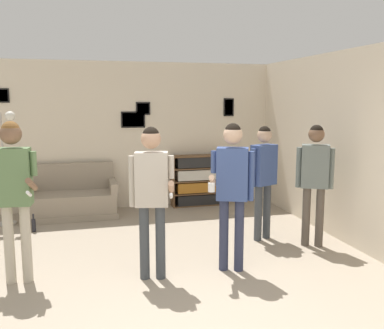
{
  "coord_description": "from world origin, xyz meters",
  "views": [
    {
      "loc": [
        -0.84,
        -3.19,
        2.01
      ],
      "look_at": [
        0.6,
        2.38,
        1.14
      ],
      "focal_mm": 40.0,
      "sensor_mm": 36.0,
      "label": 1
    }
  ],
  "objects_px": {
    "person_watcher_holding_cup": "(232,181)",
    "bottle_on_floor": "(34,225)",
    "person_spectator_far_right": "(315,173)",
    "bookshelf": "(199,180)",
    "person_player_foreground_left": "(14,184)",
    "person_spectator_near_bookshelf": "(264,171)",
    "person_player_foreground_center": "(152,186)",
    "floor_lamp": "(3,147)",
    "couch": "(71,199)"
  },
  "relations": [
    {
      "from": "person_watcher_holding_cup",
      "to": "bottle_on_floor",
      "type": "relative_size",
      "value": 6.18
    },
    {
      "from": "person_player_foreground_center",
      "to": "person_spectator_far_right",
      "type": "relative_size",
      "value": 1.03
    },
    {
      "from": "couch",
      "to": "person_spectator_far_right",
      "type": "height_order",
      "value": "person_spectator_far_right"
    },
    {
      "from": "person_watcher_holding_cup",
      "to": "person_spectator_far_right",
      "type": "xyz_separation_m",
      "value": [
        1.38,
        0.53,
        -0.05
      ]
    },
    {
      "from": "person_player_foreground_center",
      "to": "person_spectator_far_right",
      "type": "distance_m",
      "value": 2.38
    },
    {
      "from": "person_spectator_near_bookshelf",
      "to": "person_spectator_far_right",
      "type": "height_order",
      "value": "person_spectator_far_right"
    },
    {
      "from": "person_watcher_holding_cup",
      "to": "person_spectator_near_bookshelf",
      "type": "bearing_deg",
      "value": 49.64
    },
    {
      "from": "floor_lamp",
      "to": "person_player_foreground_left",
      "type": "relative_size",
      "value": 1.02
    },
    {
      "from": "person_player_foreground_center",
      "to": "person_watcher_holding_cup",
      "type": "distance_m",
      "value": 0.94
    },
    {
      "from": "couch",
      "to": "person_player_foreground_center",
      "type": "relative_size",
      "value": 0.92
    },
    {
      "from": "person_spectator_near_bookshelf",
      "to": "person_spectator_far_right",
      "type": "xyz_separation_m",
      "value": [
        0.55,
        -0.44,
        0.03
      ]
    },
    {
      "from": "person_player_foreground_left",
      "to": "bottle_on_floor",
      "type": "relative_size",
      "value": 6.33
    },
    {
      "from": "bookshelf",
      "to": "floor_lamp",
      "type": "bearing_deg",
      "value": -172.12
    },
    {
      "from": "person_player_foreground_left",
      "to": "person_spectator_near_bookshelf",
      "type": "height_order",
      "value": "person_player_foreground_left"
    },
    {
      "from": "bookshelf",
      "to": "person_player_foreground_left",
      "type": "bearing_deg",
      "value": -134.69
    },
    {
      "from": "person_player_foreground_left",
      "to": "floor_lamp",
      "type": "bearing_deg",
      "value": 101.47
    },
    {
      "from": "floor_lamp",
      "to": "person_watcher_holding_cup",
      "type": "bearing_deg",
      "value": -43.14
    },
    {
      "from": "floor_lamp",
      "to": "person_spectator_near_bookshelf",
      "type": "height_order",
      "value": "floor_lamp"
    },
    {
      "from": "bookshelf",
      "to": "person_watcher_holding_cup",
      "type": "distance_m",
      "value": 3.27
    },
    {
      "from": "couch",
      "to": "person_spectator_far_right",
      "type": "bearing_deg",
      "value": -36.75
    },
    {
      "from": "person_player_foreground_left",
      "to": "person_spectator_far_right",
      "type": "bearing_deg",
      "value": 4.0
    },
    {
      "from": "couch",
      "to": "person_spectator_near_bookshelf",
      "type": "distance_m",
      "value": 3.45
    },
    {
      "from": "person_player_foreground_left",
      "to": "person_spectator_near_bookshelf",
      "type": "xyz_separation_m",
      "value": [
        3.22,
        0.71,
        -0.11
      ]
    },
    {
      "from": "person_watcher_holding_cup",
      "to": "person_spectator_near_bookshelf",
      "type": "relative_size",
      "value": 1.06
    },
    {
      "from": "floor_lamp",
      "to": "person_watcher_holding_cup",
      "type": "distance_m",
      "value": 3.96
    },
    {
      "from": "person_watcher_holding_cup",
      "to": "bookshelf",
      "type": "bearing_deg",
      "value": 81.36
    },
    {
      "from": "person_player_foreground_left",
      "to": "person_player_foreground_center",
      "type": "distance_m",
      "value": 1.48
    },
    {
      "from": "couch",
      "to": "bookshelf",
      "type": "height_order",
      "value": "bookshelf"
    },
    {
      "from": "couch",
      "to": "person_watcher_holding_cup",
      "type": "relative_size",
      "value": 0.91
    },
    {
      "from": "person_spectator_near_bookshelf",
      "to": "person_player_foreground_center",
      "type": "bearing_deg",
      "value": -151.11
    },
    {
      "from": "person_spectator_near_bookshelf",
      "to": "bottle_on_floor",
      "type": "bearing_deg",
      "value": 159.75
    },
    {
      "from": "couch",
      "to": "person_player_foreground_left",
      "type": "distance_m",
      "value": 2.87
    },
    {
      "from": "couch",
      "to": "floor_lamp",
      "type": "relative_size",
      "value": 0.87
    },
    {
      "from": "bookshelf",
      "to": "person_spectator_near_bookshelf",
      "type": "height_order",
      "value": "person_spectator_near_bookshelf"
    },
    {
      "from": "floor_lamp",
      "to": "couch",
      "type": "bearing_deg",
      "value": 15.22
    },
    {
      "from": "floor_lamp",
      "to": "person_player_foreground_center",
      "type": "distance_m",
      "value": 3.34
    },
    {
      "from": "floor_lamp",
      "to": "bottle_on_floor",
      "type": "xyz_separation_m",
      "value": [
        0.46,
        -0.53,
        -1.16
      ]
    },
    {
      "from": "couch",
      "to": "bottle_on_floor",
      "type": "relative_size",
      "value": 5.61
    },
    {
      "from": "floor_lamp",
      "to": "person_player_foreground_left",
      "type": "xyz_separation_m",
      "value": [
        0.49,
        -2.44,
        -0.15
      ]
    },
    {
      "from": "couch",
      "to": "bookshelf",
      "type": "xyz_separation_m",
      "value": [
        2.38,
        0.2,
        0.19
      ]
    },
    {
      "from": "floor_lamp",
      "to": "person_spectator_near_bookshelf",
      "type": "bearing_deg",
      "value": -25.0
    },
    {
      "from": "person_watcher_holding_cup",
      "to": "person_spectator_far_right",
      "type": "height_order",
      "value": "person_watcher_holding_cup"
    },
    {
      "from": "bookshelf",
      "to": "person_player_foreground_center",
      "type": "xyz_separation_m",
      "value": [
        -1.42,
        -3.17,
        0.58
      ]
    },
    {
      "from": "floor_lamp",
      "to": "bookshelf",
      "type": "bearing_deg",
      "value": 7.88
    },
    {
      "from": "floor_lamp",
      "to": "person_spectator_far_right",
      "type": "height_order",
      "value": "floor_lamp"
    },
    {
      "from": "person_spectator_near_bookshelf",
      "to": "couch",
      "type": "bearing_deg",
      "value": 143.66
    },
    {
      "from": "person_spectator_near_bookshelf",
      "to": "person_spectator_far_right",
      "type": "bearing_deg",
      "value": -38.7
    },
    {
      "from": "couch",
      "to": "person_player_foreground_center",
      "type": "height_order",
      "value": "person_player_foreground_center"
    },
    {
      "from": "person_watcher_holding_cup",
      "to": "bottle_on_floor",
      "type": "height_order",
      "value": "person_watcher_holding_cup"
    },
    {
      "from": "person_watcher_holding_cup",
      "to": "person_spectator_far_right",
      "type": "distance_m",
      "value": 1.48
    }
  ]
}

